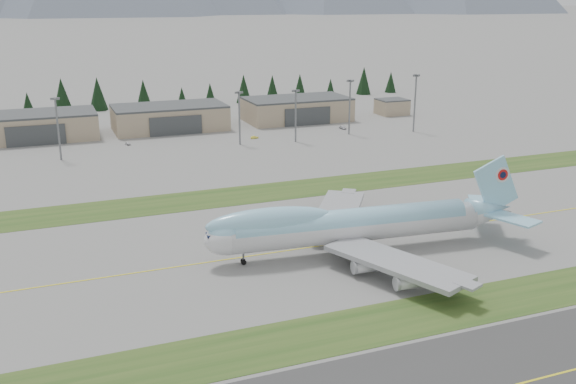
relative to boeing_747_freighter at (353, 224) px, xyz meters
name	(u,v)px	position (x,y,z in m)	size (l,w,h in m)	color
ground	(357,240)	(4.34, 6.07, -6.69)	(7000.00, 7000.00, 0.00)	slate
grass_strip_near	(450,310)	(4.34, -31.93, -6.69)	(400.00, 14.00, 0.08)	#2B4B1B
grass_strip_far	(288,190)	(4.34, 51.07, -6.69)	(400.00, 18.00, 0.08)	#2B4B1B
asphalt_taxiway	(542,378)	(4.34, -55.93, -6.69)	(400.00, 32.00, 0.04)	#323232
taxiway_line_main	(357,240)	(4.34, 6.07, -6.69)	(400.00, 0.40, 0.02)	yellow
taxiway_line_near	(542,378)	(4.34, -55.93, -6.69)	(400.00, 0.40, 0.02)	yellow
boeing_747_freighter	(353,224)	(0.00, 0.00, 0.00)	(77.09, 66.19, 20.28)	silver
hangar_left	(35,126)	(-65.66, 155.97, -1.30)	(48.00, 26.60, 10.80)	tan
hangar_center	(170,117)	(-10.66, 155.97, -1.30)	(48.00, 26.60, 10.80)	tan
hangar_right	(297,109)	(49.34, 155.97, -1.30)	(48.00, 26.60, 10.80)	tan
control_shed	(392,107)	(99.34, 154.07, -2.89)	(14.00, 12.00, 7.60)	tan
floodlight_masts	(282,103)	(26.30, 115.18, 8.95)	(147.42, 8.59, 24.49)	slate
service_vehicle_a	(128,145)	(-32.34, 131.32, -6.69)	(1.34, 3.33, 1.14)	silver
service_vehicle_b	(254,139)	(17.90, 124.54, -6.69)	(1.16, 3.30, 1.09)	yellow
service_vehicle_c	(343,129)	(60.48, 129.43, -6.69)	(1.82, 4.48, 1.30)	silver
conifer_belt	(172,92)	(3.28, 218.91, 0.69)	(274.01, 15.63, 16.92)	black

